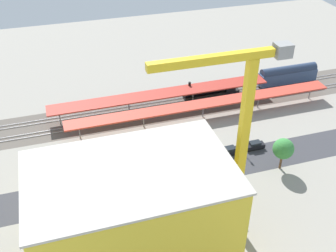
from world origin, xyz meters
TOP-DOWN VIEW (x-y plane):
  - ground_plane at (0.00, 0.00)m, footprint 188.41×188.41m
  - rail_bed at (0.00, -21.47)m, footprint 117.87×14.45m
  - street_asphalt at (0.00, 4.82)m, footprint 117.83×10.07m
  - track_rails at (0.00, -21.47)m, footprint 117.75×8.01m
  - platform_canopy_near at (-7.51, -14.69)m, footprint 69.14×4.95m
  - platform_canopy_far at (1.28, -22.20)m, footprint 58.47×5.72m
  - locomotive at (-13.69, -24.16)m, footprint 16.01×2.96m
  - passenger_coach at (-37.04, -24.16)m, footprint 17.66×3.08m
  - parked_car_0 at (-14.03, 1.35)m, footprint 4.48×1.79m
  - parked_car_1 at (-7.75, 1.53)m, footprint 4.40×2.10m
  - parked_car_2 at (-0.54, 1.14)m, footprint 4.09×1.77m
  - parked_car_3 at (5.47, 1.45)m, footprint 4.13×1.98m
  - parked_car_4 at (12.57, 1.67)m, footprint 4.69×2.06m
  - parked_car_5 at (19.15, 1.25)m, footprint 4.78×1.94m
  - construction_building at (18.63, 22.82)m, footprint 29.90×18.58m
  - construction_roof_slab at (18.63, 22.82)m, footprint 30.51×19.18m
  - tower_crane at (0.97, 20.48)m, footprint 20.98×3.60m
  - box_truck_0 at (8.74, 8.05)m, footprint 8.93×3.09m
  - box_truck_1 at (13.53, 8.06)m, footprint 9.88×3.33m
  - street_tree_0 at (-16.06, 9.22)m, footprint 4.42×4.42m
  - street_tree_1 at (10.90, 9.78)m, footprint 5.35×5.35m
  - street_tree_2 at (-0.43, 10.24)m, footprint 5.52×5.52m
  - traffic_light at (-10.64, 0.59)m, footprint 0.50×0.36m

SIDE VIEW (x-z plane):
  - ground_plane at x=0.00m, z-range 0.00..0.00m
  - rail_bed at x=0.00m, z-range 0.00..0.01m
  - street_asphalt at x=0.00m, z-range 0.00..0.01m
  - track_rails at x=0.00m, z-range 0.12..0.24m
  - parked_car_4 at x=12.57m, z-range -0.10..1.58m
  - parked_car_2 at x=-0.54m, z-range -0.08..1.57m
  - parked_car_1 at x=-7.75m, z-range -0.10..1.61m
  - parked_car_5 at x=19.15m, z-range -0.08..1.60m
  - parked_car_0 at x=-14.03m, z-range -0.10..1.70m
  - parked_car_3 at x=5.47m, z-range -0.11..1.71m
  - box_truck_1 at x=13.53m, z-range -0.03..3.42m
  - box_truck_0 at x=8.74m, z-range -0.03..3.50m
  - locomotive at x=-13.69m, z-range -0.71..4.42m
  - passenger_coach at x=-37.04m, z-range 0.14..5.91m
  - platform_canopy_near at x=-7.51m, z-range 1.76..5.70m
  - platform_canopy_far at x=1.28m, z-range 1.89..6.05m
  - traffic_light at x=-10.64m, z-range 1.04..7.25m
  - street_tree_1 at x=10.90m, z-range 1.09..8.67m
  - street_tree_0 at x=-16.06m, z-range 1.45..8.83m
  - street_tree_2 at x=-0.43m, z-range 1.25..9.31m
  - construction_building at x=18.63m, z-range 0.00..18.25m
  - construction_roof_slab at x=18.63m, z-range 18.25..18.65m
  - tower_crane at x=0.97m, z-range 2.35..36.56m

